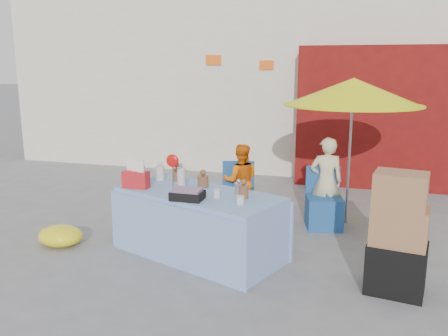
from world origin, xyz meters
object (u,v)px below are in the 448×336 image
(vendor_beige, at_px, (326,182))
(umbrella, at_px, (353,92))
(chair_left, at_px, (238,203))
(chair_right, at_px, (324,210))
(market_table, at_px, (198,223))
(box_stack, at_px, (398,238))
(vendor_orange, at_px, (241,181))

(vendor_beige, xyz_separation_m, umbrella, (0.30, 0.15, 1.25))
(chair_left, height_order, chair_right, same)
(vendor_beige, bearing_deg, chair_right, 74.71)
(chair_right, distance_m, vendor_beige, 0.41)
(market_table, distance_m, umbrella, 2.82)
(market_table, bearing_deg, box_stack, 12.12)
(umbrella, bearing_deg, vendor_beige, -153.43)
(box_stack, bearing_deg, chair_right, 115.63)
(vendor_beige, xyz_separation_m, box_stack, (0.85, -1.91, -0.06))
(chair_right, distance_m, box_stack, 1.99)
(umbrella, bearing_deg, market_table, -135.02)
(chair_left, relative_size, box_stack, 0.68)
(chair_left, height_order, umbrella, umbrella)
(market_table, relative_size, vendor_orange, 2.01)
(market_table, distance_m, box_stack, 2.27)
(chair_right, height_order, umbrella, umbrella)
(market_table, xyz_separation_m, box_stack, (2.24, -0.36, 0.17))
(chair_right, distance_m, vendor_orange, 1.29)
(chair_left, relative_size, umbrella, 0.41)
(market_table, relative_size, umbrella, 1.08)
(market_table, height_order, chair_right, market_table)
(market_table, height_order, umbrella, umbrella)
(chair_left, xyz_separation_m, umbrella, (1.55, 0.28, 1.64))
(vendor_orange, bearing_deg, umbrella, 171.83)
(chair_left, bearing_deg, vendor_orange, 74.71)
(chair_left, distance_m, umbrella, 2.27)
(box_stack, bearing_deg, market_table, 170.79)
(market_table, relative_size, vendor_beige, 1.77)
(vendor_beige, bearing_deg, box_stack, 100.23)
(market_table, xyz_separation_m, vendor_orange, (0.14, 1.54, 0.16))
(chair_right, bearing_deg, market_table, -148.34)
(chair_right, distance_m, umbrella, 1.69)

